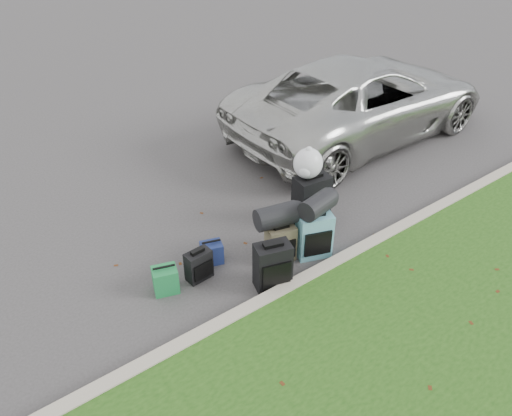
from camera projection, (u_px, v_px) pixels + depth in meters
ground at (269, 242)px, 7.39m from camera, size 120.00×120.00×0.00m
curb at (315, 275)px, 6.69m from camera, size 120.00×0.18×0.15m
suv at (361, 99)px, 9.97m from camera, size 5.71×2.69×1.58m
suitcase_small_black at (199, 265)px, 6.64m from camera, size 0.36×0.22×0.44m
suitcase_large_black_left at (273, 266)px, 6.45m from camera, size 0.53×0.40×0.67m
suitcase_olive at (281, 243)px, 6.94m from camera, size 0.44×0.33×0.54m
suitcase_teal at (314, 235)px, 6.98m from camera, size 0.55×0.43×0.68m
suitcase_large_black_right at (311, 200)px, 7.61m from camera, size 0.57×0.38×0.80m
tote_green at (165, 280)px, 6.45m from camera, size 0.38×0.34×0.36m
tote_navy at (212, 253)px, 6.95m from camera, size 0.35×0.31×0.31m
duffel_left at (277, 216)px, 6.74m from camera, size 0.64×0.43×0.32m
duffel_right at (318, 205)px, 6.74m from camera, size 0.57×0.39×0.29m
trash_bag at (308, 163)px, 7.28m from camera, size 0.45×0.45×0.45m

